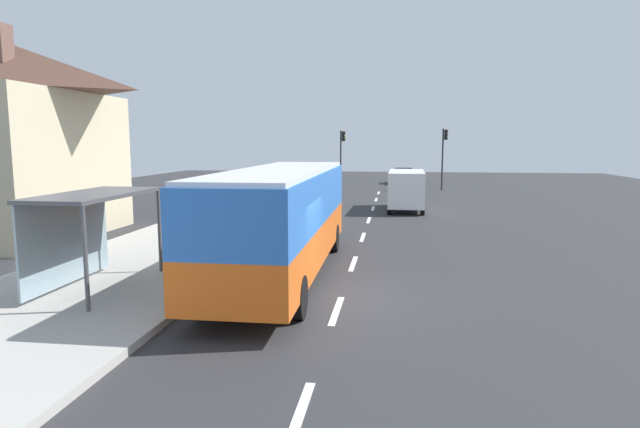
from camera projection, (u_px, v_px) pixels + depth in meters
ground_plane at (364, 221)px, 27.45m from camera, size 56.00×92.00×0.04m
sidewalk_platform at (134, 269)px, 16.55m from camera, size 6.20×30.00×0.18m
lane_stripe_seg_0 at (299, 417)px, 7.78m from camera, size 0.16×2.20×0.01m
lane_stripe_seg_1 at (337, 310)px, 12.69m from camera, size 0.16×2.20×0.01m
lane_stripe_seg_2 at (353, 264)px, 17.60m from camera, size 0.16×2.20×0.01m
lane_stripe_seg_3 at (363, 237)px, 22.50m from camera, size 0.16×2.20×0.01m
lane_stripe_seg_4 at (369, 220)px, 27.41m from camera, size 0.16×2.20×0.01m
lane_stripe_seg_5 at (373, 208)px, 32.32m from camera, size 0.16×2.20×0.01m
lane_stripe_seg_6 at (376, 200)px, 37.22m from camera, size 0.16×2.20×0.01m
lane_stripe_seg_7 at (378, 193)px, 42.13m from camera, size 0.16×2.20×0.01m
bus at (282, 215)px, 15.68m from camera, size 2.62×11.03×3.21m
white_van at (406, 188)px, 31.26m from camera, size 2.09×5.23×2.30m
sedan_near at (403, 175)px, 51.57m from camera, size 1.93×4.44×1.52m
recycling_bin_orange at (191, 259)px, 15.36m from camera, size 0.52×0.52×0.95m
recycling_bin_green at (200, 254)px, 16.04m from camera, size 0.52×0.52×0.95m
recycling_bin_red at (208, 249)px, 16.73m from camera, size 0.52×0.52×0.95m
traffic_light_near_side at (444, 149)px, 44.36m from camera, size 0.49×0.28×5.09m
traffic_light_far_side at (342, 150)px, 46.36m from camera, size 0.49×0.28×4.98m
bus_shelter at (84, 215)px, 13.87m from camera, size 1.80×4.00×2.50m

